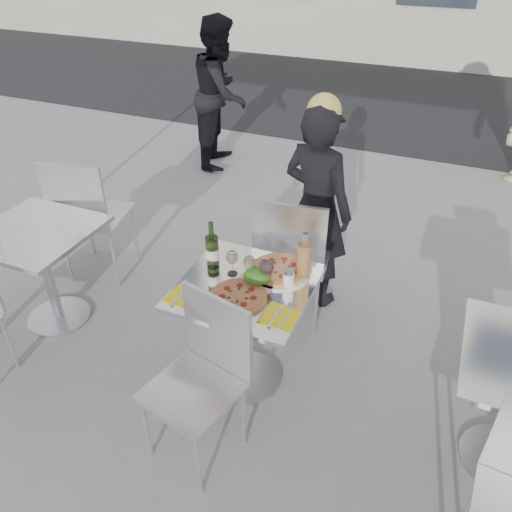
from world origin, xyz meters
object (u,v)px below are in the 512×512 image
at_px(chair_near, 204,367).
at_px(wineglass_white_a, 232,258).
at_px(chair_far, 292,252).
at_px(pedestrian_a, 221,93).
at_px(woman_diner, 317,209).
at_px(wineglass_red_b, 268,268).
at_px(wineglass_white_b, 249,263).
at_px(napkin_right, 280,316).
at_px(side_table_left, 42,257).
at_px(pizza_far, 280,270).
at_px(carafe, 304,260).
at_px(sugar_shaker, 289,279).
at_px(napkin_left, 185,296).
at_px(side_chair_lfar, 87,211).
at_px(wine_bottle, 212,250).
at_px(wineglass_red_a, 265,267).
at_px(main_table, 246,314).
at_px(pizza_near, 238,297).
at_px(salad_plate, 257,277).

distance_m(chair_near, wineglass_white_a, 0.62).
xyz_separation_m(chair_far, pedestrian_a, (-1.70, 2.41, 0.20)).
relative_size(woman_diner, wineglass_red_b, 9.53).
relative_size(wineglass_white_b, napkin_right, 0.79).
bearing_deg(wineglass_white_a, side_table_left, -177.20).
height_order(pizza_far, wineglass_white_a, wineglass_white_a).
distance_m(carafe, sugar_shaker, 0.14).
bearing_deg(napkin_right, pizza_far, 114.08).
relative_size(pizza_far, napkin_right, 1.79).
distance_m(side_table_left, wineglass_white_a, 1.43).
xyz_separation_m(side_table_left, chair_far, (1.56, 0.61, 0.07)).
distance_m(pedestrian_a, pizza_far, 3.34).
bearing_deg(chair_near, napkin_left, 146.54).
bearing_deg(chair_far, side_chair_lfar, -4.82).
distance_m(wine_bottle, sugar_shaker, 0.47).
xyz_separation_m(wineglass_white_a, napkin_right, (0.38, -0.24, -0.11)).
height_order(carafe, wineglass_red_b, carafe).
bearing_deg(side_table_left, wineglass_red_a, 2.11).
distance_m(pedestrian_a, carafe, 3.41).
xyz_separation_m(side_table_left, napkin_right, (1.77, -0.17, 0.21)).
distance_m(carafe, wineglass_red_b, 0.21).
distance_m(napkin_left, napkin_right, 0.53).
bearing_deg(woman_diner, wineglass_white_b, 102.32).
height_order(main_table, pizza_near, pizza_near).
bearing_deg(pizza_near, wine_bottle, 140.70).
xyz_separation_m(side_table_left, napkin_left, (1.24, -0.22, 0.21)).
bearing_deg(wineglass_red_b, carafe, 40.95).
relative_size(pizza_near, pizza_far, 0.86).
bearing_deg(carafe, pizza_far, -177.97).
relative_size(wine_bottle, wineglass_white_a, 1.87).
relative_size(chair_far, sugar_shaker, 9.58).
height_order(chair_near, napkin_left, chair_near).
bearing_deg(wine_bottle, sugar_shaker, -1.21).
relative_size(main_table, wineglass_white_b, 4.76).
relative_size(pedestrian_a, wine_bottle, 5.51).
distance_m(pizza_far, salad_plate, 0.16).
bearing_deg(chair_near, pizza_near, 98.03).
relative_size(chair_near, wine_bottle, 3.16).
relative_size(pizza_near, wineglass_red_a, 1.95).
bearing_deg(wineglass_white_b, napkin_right, -40.77).
bearing_deg(side_chair_lfar, carafe, 157.15).
bearing_deg(chair_near, salad_plate, 95.60).
relative_size(pizza_far, wine_bottle, 1.22).
relative_size(side_table_left, pizza_near, 2.44).
bearing_deg(wineglass_red_b, pedestrian_a, 120.48).
distance_m(pedestrian_a, salad_plate, 3.42).
relative_size(wineglass_red_b, napkin_left, 0.79).
bearing_deg(woman_diner, side_chair_lfar, 34.19).
distance_m(woman_diner, napkin_right, 1.17).
bearing_deg(carafe, side_table_left, -173.83).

